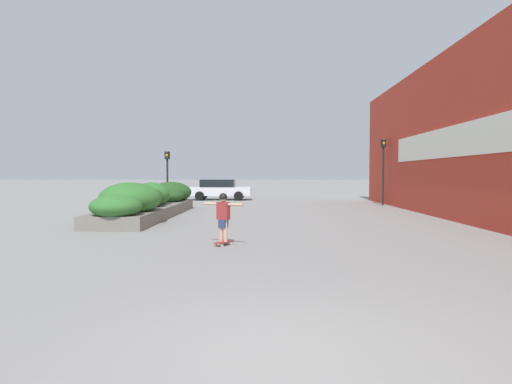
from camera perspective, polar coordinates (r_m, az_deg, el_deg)
name	(u,v)px	position (r m, az deg, el deg)	size (l,w,h in m)	color
ground_plane	(287,355)	(4.85, 3.94, -19.72)	(300.00, 300.00, 0.00)	gray
building_wall_right	(488,127)	(17.37, 27.02, 7.23)	(0.67, 32.63, 6.81)	#B23323
planter_box	(149,201)	(20.02, -13.19, -1.11)	(2.20, 10.82, 1.52)	slate
skateboard	(223,243)	(11.68, -4.11, -6.35)	(0.47, 0.61, 0.10)	maroon
skateboarder	(223,212)	(11.59, -4.12, -2.54)	(1.05, 0.63, 1.24)	tan
car_leftmost	(220,189)	(32.37, -4.56, 0.36)	(4.33, 2.07, 1.44)	silver
car_center_left	(484,189)	(37.19, 26.64, 0.35)	(4.22, 2.05, 1.40)	navy
traffic_light_left	(167,168)	(27.38, -11.03, 2.94)	(0.28, 0.30, 3.16)	black
traffic_light_right	(383,161)	(27.55, 15.63, 3.76)	(0.28, 0.30, 3.84)	black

